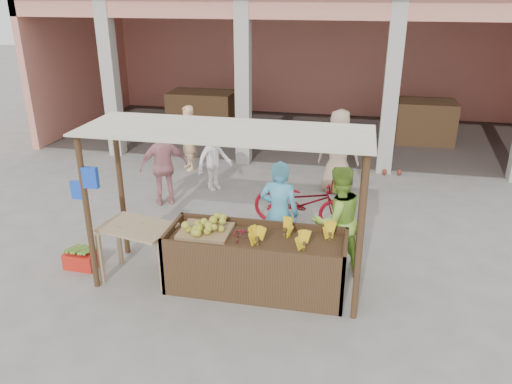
% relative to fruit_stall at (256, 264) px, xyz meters
% --- Properties ---
extents(ground, '(60.00, 60.00, 0.00)m').
position_rel_fruit_stall_xyz_m(ground, '(-0.50, 0.00, -0.40)').
color(ground, slate).
rests_on(ground, ground).
extents(market_building, '(14.40, 6.40, 4.20)m').
position_rel_fruit_stall_xyz_m(market_building, '(-0.45, 8.93, 2.30)').
color(market_building, '#DF8975').
rests_on(market_building, ground).
extents(fruit_stall, '(2.60, 0.95, 0.80)m').
position_rel_fruit_stall_xyz_m(fruit_stall, '(0.00, 0.00, 0.00)').
color(fruit_stall, '#503320').
rests_on(fruit_stall, ground).
extents(stall_awning, '(4.09, 1.35, 2.39)m').
position_rel_fruit_stall_xyz_m(stall_awning, '(-0.51, 0.06, 1.58)').
color(stall_awning, '#503320').
rests_on(stall_awning, ground).
extents(banana_heap, '(1.13, 0.62, 0.21)m').
position_rel_fruit_stall_xyz_m(banana_heap, '(0.52, 0.05, 0.50)').
color(banana_heap, yellow).
rests_on(banana_heap, fruit_stall).
extents(melon_tray, '(0.74, 0.64, 0.20)m').
position_rel_fruit_stall_xyz_m(melon_tray, '(-0.77, 0.05, 0.49)').
color(melon_tray, '#9D7B51').
rests_on(melon_tray, fruit_stall).
extents(berry_heap, '(0.49, 0.40, 0.16)m').
position_rel_fruit_stall_xyz_m(berry_heap, '(-0.19, 0.01, 0.48)').
color(berry_heap, maroon).
rests_on(berry_heap, fruit_stall).
extents(side_table, '(1.19, 0.92, 0.86)m').
position_rel_fruit_stall_xyz_m(side_table, '(-1.82, -0.05, 0.32)').
color(side_table, tan).
rests_on(side_table, ground).
extents(papaya_pile, '(0.64, 0.36, 0.18)m').
position_rel_fruit_stall_xyz_m(papaya_pile, '(-1.82, -0.05, 0.55)').
color(papaya_pile, '#4A8D2E').
rests_on(papaya_pile, side_table).
extents(red_crate, '(0.52, 0.39, 0.26)m').
position_rel_fruit_stall_xyz_m(red_crate, '(-2.85, 0.02, -0.27)').
color(red_crate, red).
rests_on(red_crate, ground).
extents(plantain_bundle, '(0.39, 0.27, 0.08)m').
position_rel_fruit_stall_xyz_m(plantain_bundle, '(-2.85, 0.02, -0.10)').
color(plantain_bundle, olive).
rests_on(plantain_bundle, red_crate).
extents(produce_sacks, '(0.79, 0.49, 0.60)m').
position_rel_fruit_stall_xyz_m(produce_sacks, '(2.20, 5.41, -0.10)').
color(produce_sacks, maroon).
rests_on(produce_sacks, ground).
extents(vendor_blue, '(0.75, 0.58, 1.85)m').
position_rel_fruit_stall_xyz_m(vendor_blue, '(0.20, 0.81, 0.53)').
color(vendor_blue, '#56BFEA').
rests_on(vendor_blue, ground).
extents(vendor_green, '(1.02, 0.90, 1.83)m').
position_rel_fruit_stall_xyz_m(vendor_green, '(1.11, 0.75, 0.52)').
color(vendor_green, '#99D244').
rests_on(vendor_green, ground).
extents(motorcycle, '(0.96, 2.07, 1.04)m').
position_rel_fruit_stall_xyz_m(motorcycle, '(0.43, 2.19, 0.12)').
color(motorcycle, maroon).
rests_on(motorcycle, ground).
extents(shopper_a, '(0.98, 1.11, 1.56)m').
position_rel_fruit_stall_xyz_m(shopper_a, '(-1.70, 3.67, 0.38)').
color(shopper_a, white).
rests_on(shopper_a, ground).
extents(shopper_b, '(1.17, 1.03, 1.76)m').
position_rel_fruit_stall_xyz_m(shopper_b, '(-2.47, 2.70, 0.48)').
color(shopper_b, '#D0858B').
rests_on(shopper_b, ground).
extents(shopper_c, '(1.00, 0.67, 2.03)m').
position_rel_fruit_stall_xyz_m(shopper_c, '(0.95, 4.11, 0.61)').
color(shopper_c, tan).
rests_on(shopper_c, ground).
extents(shopper_e, '(0.74, 0.77, 1.65)m').
position_rel_fruit_stall_xyz_m(shopper_e, '(-2.71, 4.86, 0.42)').
color(shopper_e, '#F6C287').
rests_on(shopper_e, ground).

